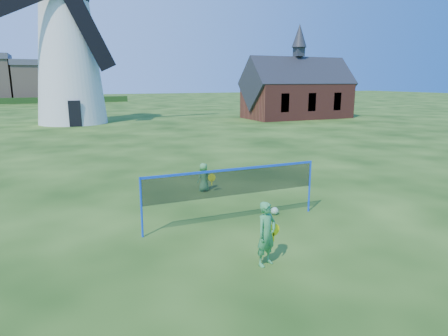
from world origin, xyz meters
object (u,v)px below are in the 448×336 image
object	(u,v)px
chapel	(297,92)
player_girl	(266,234)
windmill	(68,52)
play_ball	(275,211)
player_boy	(204,177)
badminton_net	(233,183)

from	to	relation	value
chapel	player_girl	bearing A→B (deg)	-124.76
windmill	play_ball	xyz separation A→B (m)	(3.99, -29.09, -6.20)
player_boy	badminton_net	bearing A→B (deg)	63.87
badminton_net	player_boy	xyz separation A→B (m)	(0.40, 3.34, -0.64)
badminton_net	player_boy	bearing A→B (deg)	83.19
play_ball	windmill	bearing A→B (deg)	97.80
player_girl	play_ball	bearing A→B (deg)	35.75
player_girl	player_boy	bearing A→B (deg)	61.98
windmill	badminton_net	world-z (taller)	windmill
windmill	play_ball	distance (m)	30.01
chapel	play_ball	size ratio (longest dim) A/B	50.50
windmill	badminton_net	bearing A→B (deg)	-84.97
badminton_net	player_girl	bearing A→B (deg)	-98.95
windmill	play_ball	world-z (taller)	windmill
badminton_net	player_girl	size ratio (longest dim) A/B	3.63
badminton_net	player_boy	size ratio (longest dim) A/B	5.01
chapel	player_girl	xyz separation A→B (m)	(-19.53, -28.15, -1.95)
player_girl	player_boy	distance (m)	5.94
windmill	badminton_net	size ratio (longest dim) A/B	3.67
windmill	player_boy	size ratio (longest dim) A/B	18.39
player_boy	play_ball	world-z (taller)	player_boy
badminton_net	player_boy	world-z (taller)	badminton_net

